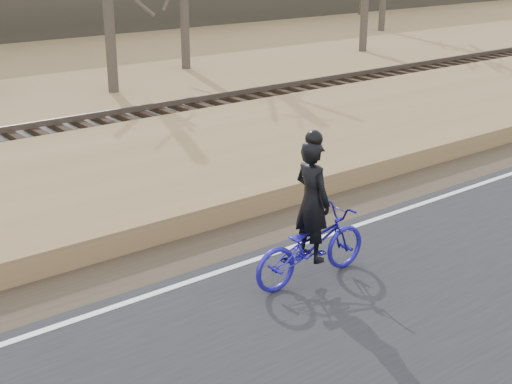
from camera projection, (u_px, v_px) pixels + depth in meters
ground at (459, 199)px, 14.50m from camera, size 120.00×120.00×0.00m
edge_line at (451, 194)px, 14.62m from camera, size 120.00×0.12×0.01m
shoulder at (413, 183)px, 15.38m from camera, size 120.00×1.60×0.04m
embankment at (318, 145)px, 17.53m from camera, size 120.00×5.00×0.44m
ballast at (228, 116)px, 20.34m from camera, size 120.00×3.00×0.45m
railroad at (228, 105)px, 20.24m from camera, size 120.00×2.40×0.29m
cyclist at (311, 234)px, 10.76m from camera, size 2.12×0.78×2.37m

